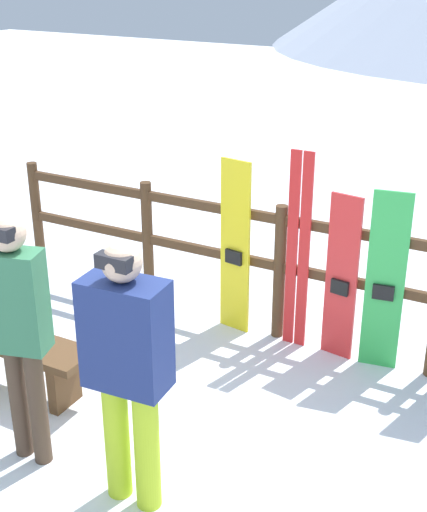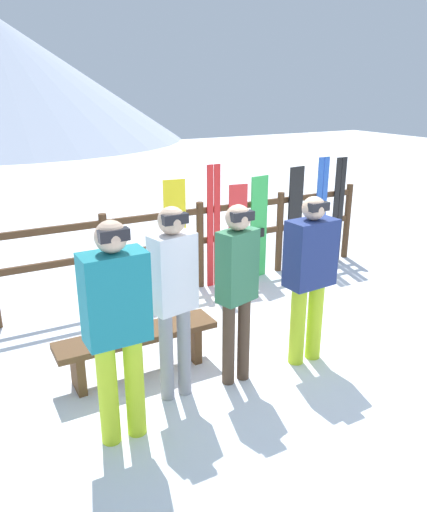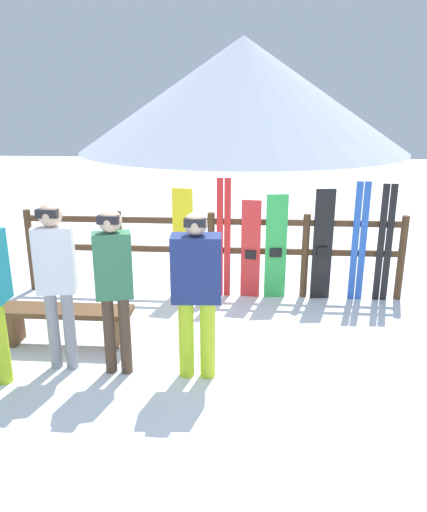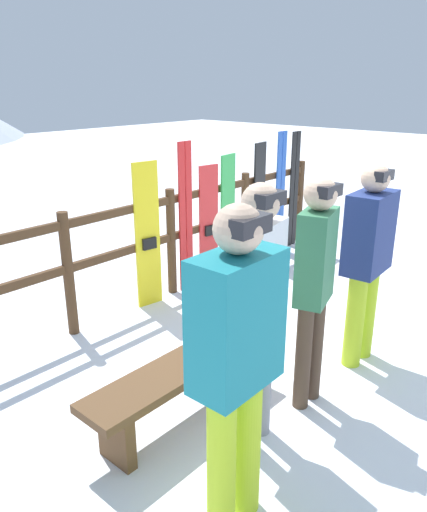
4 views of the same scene
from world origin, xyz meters
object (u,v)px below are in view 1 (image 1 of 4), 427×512
at_px(snowboard_red, 341,279).
at_px(snowboard_green, 385,283).
at_px(ski_pair_red, 298,252).
at_px(snowboard_yellow, 235,248).
at_px(bench, 2,346).
at_px(person_plaid_green, 18,321).
at_px(person_navy, 127,362).

xyz_separation_m(snowboard_red, snowboard_green, (0.35, 0.00, 0.04)).
bearing_deg(ski_pair_red, snowboard_red, -0.53).
distance_m(snowboard_red, snowboard_green, 0.35).
xyz_separation_m(snowboard_yellow, snowboard_green, (1.30, -0.00, -0.03)).
height_order(snowboard_yellow, snowboard_red, snowboard_yellow).
distance_m(ski_pair_red, snowboard_red, 0.41).
height_order(bench, snowboard_green, snowboard_green).
bearing_deg(snowboard_red, person_plaid_green, -121.29).
xyz_separation_m(bench, snowboard_green, (2.45, 1.64, 0.40)).
bearing_deg(snowboard_yellow, ski_pair_red, 0.34).
height_order(person_navy, snowboard_green, person_navy).
xyz_separation_m(person_plaid_green, snowboard_red, (1.33, 2.19, -0.33)).
distance_m(ski_pair_red, snowboard_green, 0.74).
distance_m(person_plaid_green, person_navy, 0.81).
height_order(snowboard_yellow, ski_pair_red, ski_pair_red).
distance_m(person_navy, ski_pair_red, 2.21).
bearing_deg(snowboard_yellow, bench, -125.11).
height_order(person_plaid_green, snowboard_yellow, person_plaid_green).
bearing_deg(snowboard_green, snowboard_red, -179.99).
height_order(person_plaid_green, snowboard_red, person_plaid_green).
height_order(person_navy, snowboard_red, person_navy).
distance_m(person_plaid_green, ski_pair_red, 2.40).
relative_size(bench, ski_pair_red, 0.92).
bearing_deg(snowboard_red, ski_pair_red, 179.47).
bearing_deg(person_navy, bench, 160.22).
xyz_separation_m(person_navy, snowboard_red, (0.52, 2.20, -0.28)).
bearing_deg(snowboard_green, person_plaid_green, -127.48).
xyz_separation_m(person_plaid_green, snowboard_green, (1.68, 2.19, -0.29)).
bearing_deg(person_plaid_green, snowboard_red, 58.71).
bearing_deg(bench, person_plaid_green, -36.08).
xyz_separation_m(bench, person_plaid_green, (0.77, -0.56, 0.69)).
xyz_separation_m(ski_pair_red, snowboard_green, (0.73, -0.00, -0.11)).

